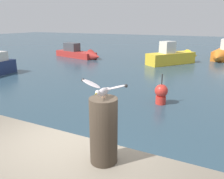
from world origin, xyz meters
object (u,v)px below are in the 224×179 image
channel_buoy (161,93)px  mooring_post (104,131)px  boat_orange (223,54)px  seagull (103,89)px  boat_yellow (175,57)px  boat_red (80,53)px

channel_buoy → mooring_post: bearing=-82.2°
mooring_post → boat_orange: bearing=87.1°
channel_buoy → boat_orange: bearing=82.2°
seagull → boat_yellow: size_ratio=0.13×
boat_red → seagull: bearing=-54.6°
boat_red → channel_buoy: (10.69, -9.55, 0.06)m
mooring_post → channel_buoy: 7.05m
boat_orange → boat_red: 13.78m
mooring_post → boat_yellow: mooring_post is taller
boat_red → channel_buoy: size_ratio=4.36×
channel_buoy → boat_yellow: bearing=98.5°
mooring_post → boat_red: size_ratio=0.16×
boat_yellow → boat_orange: boat_yellow is taller
boat_red → boat_yellow: bearing=5.4°
seagull → channel_buoy: size_ratio=0.50×
mooring_post → channel_buoy: bearing=97.8°
mooring_post → boat_red: (-11.62, 16.36, -1.59)m
boat_orange → boat_red: boat_orange is taller
boat_yellow → mooring_post: bearing=-81.8°
mooring_post → boat_orange: (1.10, 21.65, -1.47)m
boat_red → channel_buoy: bearing=-41.8°
mooring_post → seagull: size_ratio=1.38×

